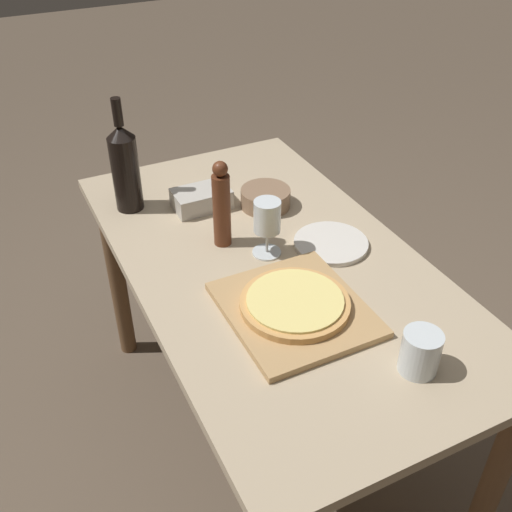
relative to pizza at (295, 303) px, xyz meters
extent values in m
plane|color=brown|center=(0.05, 0.21, -0.76)|extent=(12.00, 12.00, 0.00)
cube|color=tan|center=(0.05, 0.21, -0.04)|extent=(0.74, 1.34, 0.03)
cylinder|color=brown|center=(0.36, -0.40, -0.41)|extent=(0.06, 0.06, 0.70)
cylinder|color=brown|center=(-0.26, 0.82, -0.41)|extent=(0.06, 0.06, 0.70)
cylinder|color=brown|center=(0.36, 0.82, -0.41)|extent=(0.06, 0.06, 0.70)
cube|color=tan|center=(0.00, 0.00, -0.02)|extent=(0.32, 0.35, 0.02)
cylinder|color=tan|center=(0.00, 0.00, 0.00)|extent=(0.26, 0.26, 0.02)
cylinder|color=#EAD67A|center=(0.00, 0.00, 0.01)|extent=(0.23, 0.23, 0.01)
cylinder|color=black|center=(-0.21, 0.64, 0.08)|extent=(0.08, 0.08, 0.23)
cone|color=black|center=(-0.21, 0.64, 0.22)|extent=(0.08, 0.08, 0.04)
cylinder|color=black|center=(-0.21, 0.64, 0.27)|extent=(0.03, 0.03, 0.08)
cylinder|color=#5B2D19|center=(-0.04, 0.34, 0.07)|extent=(0.05, 0.05, 0.21)
sphere|color=#5B2D19|center=(-0.04, 0.34, 0.20)|extent=(0.04, 0.04, 0.04)
cylinder|color=silver|center=(0.05, 0.24, -0.03)|extent=(0.08, 0.08, 0.00)
cylinder|color=silver|center=(0.05, 0.24, 0.01)|extent=(0.01, 0.01, 0.07)
cylinder|color=silver|center=(0.05, 0.24, 0.09)|extent=(0.07, 0.07, 0.09)
cylinder|color=#84664C|center=(0.16, 0.47, 0.00)|extent=(0.15, 0.15, 0.06)
cylinder|color=silver|center=(0.15, -0.27, 0.02)|extent=(0.08, 0.08, 0.10)
cylinder|color=silver|center=(0.22, 0.20, -0.02)|extent=(0.20, 0.20, 0.01)
cube|color=#BCB7AD|center=(-0.02, 0.54, 0.00)|extent=(0.17, 0.11, 0.06)
camera|label=1|loc=(-0.55, -0.92, 0.91)|focal=42.00mm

